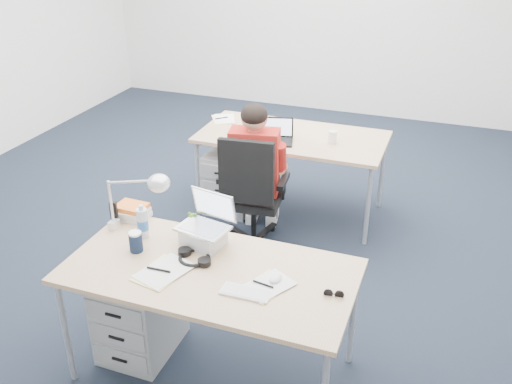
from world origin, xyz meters
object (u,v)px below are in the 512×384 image
Objects in this scene: computer_mouse at (276,278)px; far_cup at (332,137)px; office_chair at (253,217)px; cordless_phone at (114,213)px; desk_far at (292,140)px; silver_laptop at (203,222)px; seated_person at (257,172)px; wireless_keyboard at (246,292)px; headphones at (194,257)px; can_koozie at (136,242)px; drawer_pedestal_near at (140,312)px; dark_laptop at (275,131)px; bear_figurine at (193,223)px; drawer_pedestal_far at (232,179)px; book_stack at (132,212)px; desk_lamp at (129,200)px; water_bottle at (142,221)px; sunglasses at (334,294)px; desk_near at (210,276)px.

computer_mouse is 2.01m from far_cup.
cordless_phone is at bearing -120.28° from office_chair.
silver_laptop is (0.02, -1.86, 0.20)m from desk_far.
wireless_keyboard is (0.54, -1.65, 0.13)m from seated_person.
far_cup is (0.46, 0.68, 0.49)m from office_chair.
desk_far is 1.58× the size of office_chair.
computer_mouse is 0.49m from headphones.
can_koozie is (-0.73, 0.16, 0.06)m from wireless_keyboard.
dark_laptop is (0.26, 1.84, 0.56)m from drawer_pedestal_near.
desk_far is at bearing 111.07° from bear_figurine.
drawer_pedestal_far is 1.91× the size of dark_laptop.
book_stack is (-0.56, 0.13, -0.11)m from silver_laptop.
desk_lamp reaches higher than headphones.
seated_person reaches higher than drawer_pedestal_far.
silver_laptop reaches higher than drawer_pedestal_far.
seated_person is 1.74m from wireless_keyboard.
water_bottle is (-0.88, 0.15, 0.09)m from computer_mouse.
dark_laptop reaches higher than cordless_phone.
drawer_pedestal_near is 2.34× the size of headphones.
can_koozie is 0.59× the size of water_bottle.
desk_lamp is at bearing -59.01° from book_stack.
can_koozie is 0.90× the size of bear_figurine.
desk_far is at bearing 99.70° from wireless_keyboard.
water_bottle is at bearing 0.45° from desk_lamp.
computer_mouse is at bearing -85.18° from far_cup.
dark_laptop is (0.44, -0.09, 0.56)m from drawer_pedestal_far.
desk_far is 15.50× the size of far_cup.
sunglasses is (0.81, -0.06, -0.01)m from headphones.
wireless_keyboard is 1.28× the size of book_stack.
far_cup is (0.90, 1.68, 0.01)m from book_stack.
computer_mouse is (0.53, -2.06, 0.06)m from desk_far.
can_koozie is at bearing -108.28° from seated_person.
dark_laptop is (-0.12, 1.81, 0.09)m from headphones.
desk_near is 0.56m from water_bottle.
silver_laptop reaches higher than desk_far.
bear_figurine is at bearing 29.48° from water_bottle.
bear_figurine is at bearing 137.53° from wireless_keyboard.
cordless_phone is (-0.47, -1.28, 0.20)m from seated_person.
desk_near is at bearing -85.65° from desk_far.
office_chair is 4.75× the size of water_bottle.
dark_laptop is at bearing 113.54° from computer_mouse.
book_stack is 0.46× the size of desk_lamp.
book_stack is (-0.19, 0.32, 0.50)m from drawer_pedestal_near.
desk_near is 0.78m from book_stack.
sunglasses reaches higher than desk_far.
bear_figurine is (0.43, -1.63, 0.52)m from drawer_pedestal_far.
headphones is (-0.12, 0.06, 0.07)m from desk_near.
headphones reaches higher than computer_mouse.
bear_figurine is at bearing 137.59° from headphones.
book_stack is at bearing 124.20° from can_koozie.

